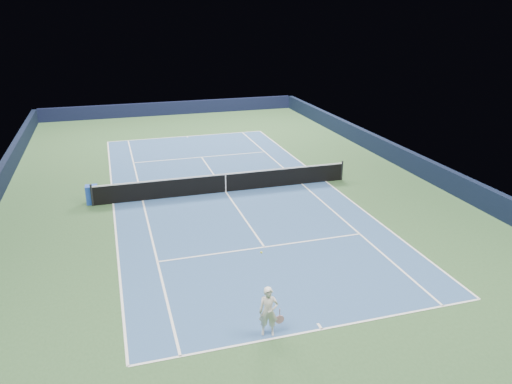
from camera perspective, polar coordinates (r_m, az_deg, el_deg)
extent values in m
plane|color=#2C4C29|center=(25.15, -3.47, 0.01)|extent=(40.00, 40.00, 0.00)
cube|color=black|center=(43.89, -9.65, 9.42)|extent=(22.00, 0.35, 1.10)
cube|color=black|center=(29.26, 17.61, 3.17)|extent=(0.35, 40.00, 1.10)
cube|color=#2C4E7E|center=(25.15, -3.47, 0.01)|extent=(10.97, 23.77, 0.01)
cube|color=white|center=(36.32, -7.90, 6.33)|extent=(10.97, 0.08, 0.00)
cube|color=white|center=(15.11, 7.54, -15.29)|extent=(10.97, 0.08, 0.00)
cube|color=white|center=(26.85, 7.98, 1.21)|extent=(0.08, 23.77, 0.00)
cube|color=white|center=(24.58, -16.01, -1.27)|extent=(0.08, 23.77, 0.00)
cube|color=white|center=(26.33, 5.26, 0.93)|extent=(0.08, 23.77, 0.00)
cube|color=white|center=(24.61, -12.83, -0.95)|extent=(0.08, 23.77, 0.00)
cube|color=white|center=(31.10, -6.24, 3.99)|extent=(8.23, 0.08, 0.00)
cube|color=white|center=(19.49, 0.97, -6.31)|extent=(8.23, 0.08, 0.00)
cube|color=white|center=(25.15, -3.47, 0.02)|extent=(0.08, 12.80, 0.00)
cube|color=white|center=(36.18, -7.86, 6.28)|extent=(0.08, 0.30, 0.00)
cube|color=white|center=(15.22, 7.30, -14.98)|extent=(0.08, 0.30, 0.00)
cylinder|color=black|center=(24.42, -18.26, -0.34)|extent=(0.10, 0.10, 1.07)
cylinder|color=black|center=(27.07, 9.80, 2.44)|extent=(0.10, 0.10, 1.07)
cube|color=black|center=(25.00, -3.50, 0.99)|extent=(12.80, 0.03, 0.91)
cube|color=white|center=(24.84, -3.52, 2.04)|extent=(12.80, 0.04, 0.06)
cube|color=white|center=(25.00, -3.50, 0.99)|extent=(0.05, 0.04, 0.91)
cube|color=#1C41AA|center=(24.76, -18.23, -0.28)|extent=(0.56, 0.52, 0.89)
cube|color=white|center=(24.74, -17.57, -0.20)|extent=(0.03, 0.40, 0.40)
imported|color=silver|center=(14.39, 1.43, -13.49)|extent=(0.63, 0.50, 1.50)
cylinder|color=pink|center=(14.47, 2.73, -13.57)|extent=(0.03, 0.03, 0.25)
cylinder|color=black|center=(14.61, 2.72, -14.35)|extent=(0.25, 0.02, 0.25)
cylinder|color=pink|center=(14.61, 2.72, -14.35)|extent=(0.27, 0.02, 0.27)
sphere|color=#CDDD2E|center=(14.55, 0.62, -6.93)|extent=(0.07, 0.07, 0.07)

